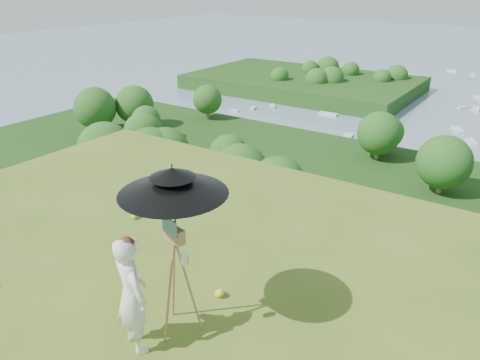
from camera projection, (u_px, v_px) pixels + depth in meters
The scene contains 7 objects.
peninsula at pixel (303, 76), 173.64m from camera, with size 90.00×60.00×12.00m, color #16350E, non-canonical shape.
slope_trees at pixel (458, 235), 38.29m from camera, with size 110.00×50.00×6.00m, color #235018, non-canonical shape.
wildflowers at pixel (111, 346), 5.95m from camera, with size 10.00×10.50×0.12m, color yellow, non-canonical shape.
painter at pixel (131, 295), 5.73m from camera, with size 0.58×0.38×1.60m, color silver.
field_easel at pixel (177, 276), 6.01m from camera, with size 0.64×0.64×1.70m, color #945D3E, non-canonical shape.
sun_umbrella at pixel (174, 202), 5.61m from camera, with size 1.33×1.33×0.99m, color black, non-canonical shape.
painter_cap at pixel (125, 241), 5.43m from camera, with size 0.20×0.24×0.10m, color #E47E7D, non-canonical shape.
Camera 1 is at (3.96, -2.64, 4.36)m, focal length 35.00 mm.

